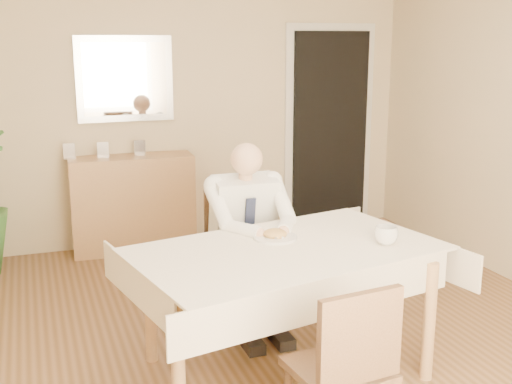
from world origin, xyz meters
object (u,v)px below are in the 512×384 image
object	(u,v)px
chair_near	(347,364)
coffee_mug	(386,235)
sideboard	(133,203)
chair_far	(238,246)
seated_man	(252,229)
dining_table	(286,262)

from	to	relation	value
chair_near	coffee_mug	xyz separation A→B (m)	(0.63, 0.74, 0.32)
coffee_mug	sideboard	size ratio (longest dim) A/B	0.12
chair_far	sideboard	distance (m)	1.71
chair_far	seated_man	world-z (taller)	seated_man
coffee_mug	sideboard	xyz separation A→B (m)	(-1.03, 2.65, -0.37)
chair_far	coffee_mug	distance (m)	1.20
sideboard	seated_man	bearing A→B (deg)	-73.49
sideboard	chair_near	bearing A→B (deg)	-80.37
chair_near	sideboard	size ratio (longest dim) A/B	0.79
chair_far	chair_near	world-z (taller)	chair_far
chair_far	chair_near	xyz separation A→B (m)	(-0.06, -1.75, -0.01)
chair_far	seated_man	distance (m)	0.35
dining_table	chair_near	size ratio (longest dim) A/B	2.20
chair_near	coffee_mug	size ratio (longest dim) A/B	6.55
dining_table	seated_man	bearing A→B (deg)	78.39
dining_table	coffee_mug	distance (m)	0.59
dining_table	sideboard	world-z (taller)	sideboard
chair_far	sideboard	xyz separation A→B (m)	(-0.47, 1.64, -0.06)
chair_near	seated_man	bearing A→B (deg)	81.00
dining_table	sideboard	size ratio (longest dim) A/B	1.75
coffee_mug	sideboard	world-z (taller)	sideboard
seated_man	sideboard	distance (m)	2.00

